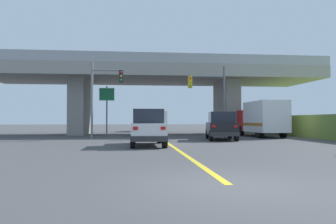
{
  "coord_description": "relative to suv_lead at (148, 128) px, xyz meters",
  "views": [
    {
      "loc": [
        -2.08,
        -7.09,
        1.42
      ],
      "look_at": [
        0.38,
        16.85,
        2.03
      ],
      "focal_mm": 35.22,
      "sensor_mm": 36.0,
      "label": 1
    }
  ],
  "objects": [
    {
      "name": "suv_crossing",
      "position": [
        5.54,
        4.93,
        0.0
      ],
      "size": [
        2.6,
        4.77,
        2.02
      ],
      "rotation": [
        0.0,
        0.0,
        -0.15
      ],
      "color": "black",
      "rests_on": "ground"
    },
    {
      "name": "sedan_oncoming",
      "position": [
        0.17,
        23.5,
        0.0
      ],
      "size": [
        2.03,
        4.39,
        2.02
      ],
      "color": "navy",
      "rests_on": "ground"
    },
    {
      "name": "overpass_bridge",
      "position": [
        1.33,
        15.01,
        4.37
      ],
      "size": [
        32.56,
        8.78,
        7.49
      ],
      "color": "gray",
      "rests_on": "ground"
    },
    {
      "name": "suv_lead",
      "position": [
        0.0,
        0.0,
        0.0
      ],
      "size": [
        1.88,
        4.67,
        2.02
      ],
      "color": "silver",
      "rests_on": "ground"
    },
    {
      "name": "traffic_signal_nearside",
      "position": [
        5.69,
        8.15,
        2.66
      ],
      "size": [
        3.11,
        0.36,
        5.93
      ],
      "color": "#56595E",
      "rests_on": "ground"
    },
    {
      "name": "box_truck",
      "position": [
        10.13,
        8.69,
        0.57
      ],
      "size": [
        2.33,
        6.5,
        3.0
      ],
      "color": "red",
      "rests_on": "ground"
    },
    {
      "name": "semi_truck_distant",
      "position": [
        3.98,
        43.42,
        0.63
      ],
      "size": [
        2.33,
        6.91,
        3.13
      ],
      "color": "navy",
      "rests_on": "ground"
    },
    {
      "name": "lane_divider_stripe",
      "position": [
        1.33,
        0.49,
        -1.01
      ],
      "size": [
        0.2,
        23.76,
        0.01
      ],
      "primitive_type": "cube",
      "color": "yellow",
      "rests_on": "ground"
    },
    {
      "name": "highway_sign",
      "position": [
        -3.36,
        13.36,
        2.39
      ],
      "size": [
        1.45,
        0.17,
        4.67
      ],
      "color": "slate",
      "rests_on": "ground"
    },
    {
      "name": "traffic_signal_farside",
      "position": [
        -3.26,
        7.47,
        2.76
      ],
      "size": [
        2.48,
        0.36,
        6.01
      ],
      "color": "slate",
      "rests_on": "ground"
    },
    {
      "name": "ground",
      "position": [
        1.33,
        15.01,
        -1.01
      ],
      "size": [
        160.0,
        160.0,
        0.0
      ],
      "primitive_type": "plane",
      "color": "#424244"
    }
  ]
}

